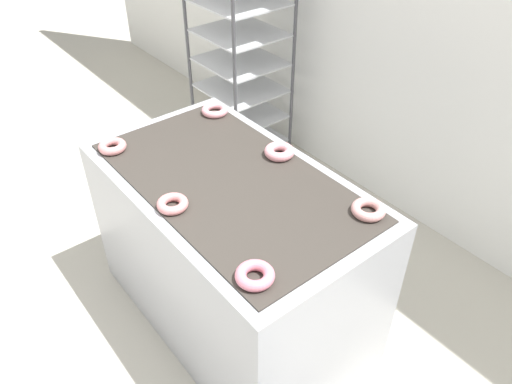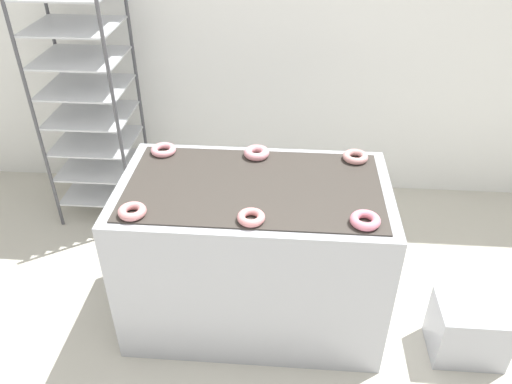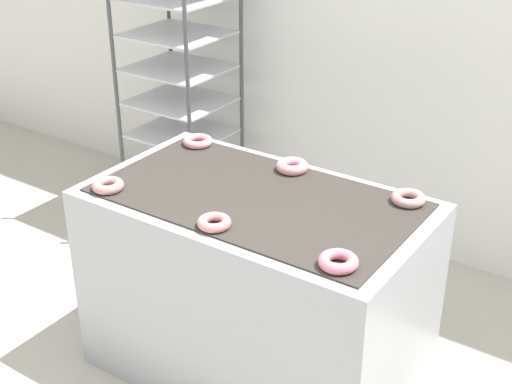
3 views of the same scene
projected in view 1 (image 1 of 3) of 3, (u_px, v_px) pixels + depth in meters
ground_plane at (128, 378)px, 2.45m from camera, size 14.00×14.00×0.00m
wall_back at (449, 4)px, 2.65m from camera, size 8.00×0.05×2.80m
fryer_machine at (233, 253)px, 2.50m from camera, size 1.42×0.82×0.91m
baking_rack_cart at (240, 47)px, 3.49m from camera, size 0.58×0.54×1.76m
donut_near_left at (112, 146)px, 2.40m from camera, size 0.13×0.13×0.04m
donut_near_center at (173, 204)px, 2.05m from camera, size 0.13×0.13×0.04m
donut_near_right at (255, 275)px, 1.74m from camera, size 0.14×0.14×0.04m
donut_far_left at (215, 110)px, 2.69m from camera, size 0.14×0.14×0.04m
donut_far_center at (279, 151)px, 2.36m from camera, size 0.14×0.14×0.05m
donut_far_right at (368, 210)px, 2.02m from camera, size 0.14×0.14×0.04m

